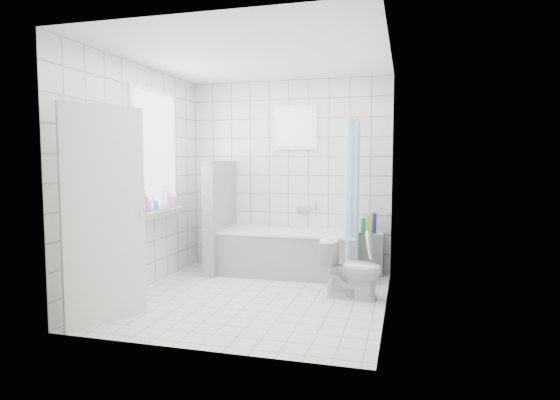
% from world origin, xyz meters
% --- Properties ---
extents(ground, '(3.00, 3.00, 0.00)m').
position_xyz_m(ground, '(0.00, 0.00, 0.00)').
color(ground, white).
rests_on(ground, ground).
extents(ceiling, '(3.00, 3.00, 0.00)m').
position_xyz_m(ceiling, '(0.00, 0.00, 2.60)').
color(ceiling, white).
rests_on(ceiling, ground).
extents(wall_back, '(2.80, 0.02, 2.60)m').
position_xyz_m(wall_back, '(0.00, 1.50, 1.30)').
color(wall_back, white).
rests_on(wall_back, ground).
extents(wall_front, '(2.80, 0.02, 2.60)m').
position_xyz_m(wall_front, '(0.00, -1.50, 1.30)').
color(wall_front, white).
rests_on(wall_front, ground).
extents(wall_left, '(0.02, 3.00, 2.60)m').
position_xyz_m(wall_left, '(-1.40, 0.00, 1.30)').
color(wall_left, white).
rests_on(wall_left, ground).
extents(wall_right, '(0.02, 3.00, 2.60)m').
position_xyz_m(wall_right, '(1.40, 0.00, 1.30)').
color(wall_right, white).
rests_on(wall_right, ground).
extents(window_left, '(0.01, 0.90, 1.40)m').
position_xyz_m(window_left, '(-1.35, 0.30, 1.60)').
color(window_left, white).
rests_on(window_left, wall_left).
extents(window_back, '(0.50, 0.01, 0.50)m').
position_xyz_m(window_back, '(0.10, 1.46, 1.95)').
color(window_back, white).
rests_on(window_back, wall_back).
extents(window_sill, '(0.18, 1.02, 0.08)m').
position_xyz_m(window_sill, '(-1.31, 0.30, 0.86)').
color(window_sill, white).
rests_on(window_sill, wall_left).
extents(door, '(0.40, 0.73, 2.00)m').
position_xyz_m(door, '(-1.07, -1.12, 1.00)').
color(door, silver).
rests_on(door, ground).
extents(bathtub, '(1.79, 0.77, 0.58)m').
position_xyz_m(bathtub, '(0.11, 1.12, 0.29)').
color(bathtub, white).
rests_on(bathtub, ground).
extents(partition_wall, '(0.15, 0.85, 1.50)m').
position_xyz_m(partition_wall, '(-0.85, 1.07, 0.75)').
color(partition_wall, white).
rests_on(partition_wall, ground).
extents(tiled_ledge, '(0.40, 0.24, 0.55)m').
position_xyz_m(tiled_ledge, '(1.11, 1.38, 0.28)').
color(tiled_ledge, white).
rests_on(tiled_ledge, ground).
extents(toilet, '(0.68, 0.43, 0.65)m').
position_xyz_m(toilet, '(1.03, 0.24, 0.33)').
color(toilet, white).
rests_on(toilet, ground).
extents(curtain_rod, '(0.02, 0.80, 0.02)m').
position_xyz_m(curtain_rod, '(0.95, 1.10, 2.00)').
color(curtain_rod, silver).
rests_on(curtain_rod, wall_back).
extents(shower_curtain, '(0.14, 0.48, 1.78)m').
position_xyz_m(shower_curtain, '(0.95, 0.97, 1.10)').
color(shower_curtain, '#4FC0EA').
rests_on(shower_curtain, curtain_rod).
extents(tub_faucet, '(0.18, 0.06, 0.06)m').
position_xyz_m(tub_faucet, '(0.21, 1.46, 0.85)').
color(tub_faucet, silver).
rests_on(tub_faucet, wall_back).
extents(sill_bottles, '(0.19, 0.80, 0.29)m').
position_xyz_m(sill_bottles, '(-1.30, 0.27, 1.02)').
color(sill_bottles, '#BAB9BF').
rests_on(sill_bottles, window_sill).
extents(ledge_bottles, '(0.20, 0.19, 0.26)m').
position_xyz_m(ledge_bottles, '(1.13, 1.34, 0.67)').
color(ledge_bottles, '#1929CC').
rests_on(ledge_bottles, tiled_ledge).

